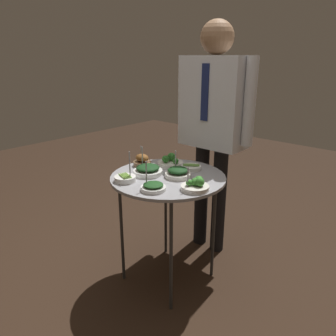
{
  "coord_description": "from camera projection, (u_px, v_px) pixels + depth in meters",
  "views": [
    {
      "loc": [
        1.23,
        -1.38,
        1.41
      ],
      "look_at": [
        0.0,
        0.0,
        0.77
      ],
      "focal_mm": 35.0,
      "sensor_mm": 36.0,
      "label": 1
    }
  ],
  "objects": [
    {
      "name": "bowl_spinach_near_rim",
      "position": [
        153.0,
        187.0,
        1.75
      ],
      "size": [
        0.14,
        0.14,
        0.16
      ],
      "color": "white",
      "rests_on": "serving_cart"
    },
    {
      "name": "bowl_asparagus_center",
      "position": [
        191.0,
        167.0,
        2.07
      ],
      "size": [
        0.13,
        0.13,
        0.03
      ],
      "color": "white",
      "rests_on": "serving_cart"
    },
    {
      "name": "bowl_spinach_mid_left",
      "position": [
        178.0,
        173.0,
        1.94
      ],
      "size": [
        0.15,
        0.15,
        0.15
      ],
      "color": "silver",
      "rests_on": "serving_cart"
    },
    {
      "name": "waiter_figure",
      "position": [
        214.0,
        114.0,
        2.23
      ],
      "size": [
        0.6,
        0.23,
        1.63
      ],
      "color": "black",
      "rests_on": "ground_plane"
    },
    {
      "name": "bowl_roast_front_right",
      "position": [
        142.0,
        161.0,
        2.13
      ],
      "size": [
        0.12,
        0.12,
        0.13
      ],
      "color": "brown",
      "rests_on": "serving_cart"
    },
    {
      "name": "bowl_spinach_back_left",
      "position": [
        148.0,
        170.0,
        1.98
      ],
      "size": [
        0.18,
        0.18,
        0.16
      ],
      "color": "white",
      "rests_on": "serving_cart"
    },
    {
      "name": "bowl_broccoli_front_center",
      "position": [
        196.0,
        185.0,
        1.75
      ],
      "size": [
        0.15,
        0.15,
        0.13
      ],
      "color": "silver",
      "rests_on": "serving_cart"
    },
    {
      "name": "bowl_asparagus_far_rim",
      "position": [
        125.0,
        178.0,
        1.87
      ],
      "size": [
        0.12,
        0.12,
        0.18
      ],
      "color": "white",
      "rests_on": "serving_cart"
    },
    {
      "name": "bowl_broccoli_front_left",
      "position": [
        170.0,
        162.0,
        2.15
      ],
      "size": [
        0.17,
        0.17,
        0.08
      ],
      "color": "silver",
      "rests_on": "serving_cart"
    },
    {
      "name": "serving_cart",
      "position": [
        168.0,
        184.0,
        1.98
      ],
      "size": [
        0.69,
        0.69,
        0.72
      ],
      "color": "#939399",
      "rests_on": "ground_plane"
    },
    {
      "name": "ground_plane",
      "position": [
        168.0,
        276.0,
        2.2
      ],
      "size": [
        8.0,
        8.0,
        0.0
      ],
      "primitive_type": "plane",
      "color": "black"
    }
  ]
}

